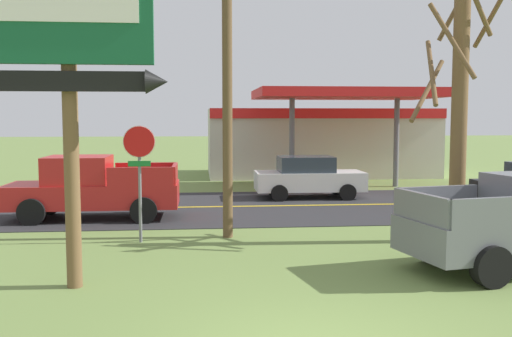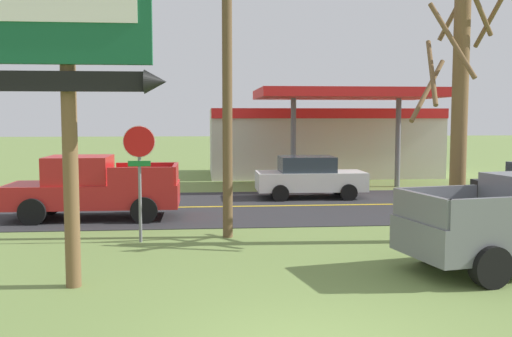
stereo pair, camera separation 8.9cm
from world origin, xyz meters
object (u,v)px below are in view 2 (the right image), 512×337
(stop_sign, at_px, (139,163))
(bare_tree, at_px, (459,108))
(gas_station, at_px, (321,139))
(motel_sign, at_px, (69,41))
(utility_pole, at_px, (227,65))
(car_white_mid_lane, at_px, (309,177))
(pickup_red_on_road, at_px, (92,188))

(stop_sign, bearing_deg, bare_tree, -4.17)
(gas_station, bearing_deg, motel_sign, -113.08)
(utility_pole, height_order, car_white_mid_lane, utility_pole)
(bare_tree, xyz_separation_m, pickup_red_on_road, (-9.83, 4.18, -2.42))
(motel_sign, distance_m, pickup_red_on_road, 8.40)
(car_white_mid_lane, bearing_deg, stop_sign, -127.00)
(utility_pole, distance_m, bare_tree, 5.96)
(motel_sign, xyz_separation_m, bare_tree, (8.76, 3.37, -1.12))
(bare_tree, distance_m, pickup_red_on_road, 10.95)
(stop_sign, relative_size, bare_tree, 0.41)
(motel_sign, bearing_deg, bare_tree, 21.04)
(stop_sign, relative_size, pickup_red_on_road, 0.57)
(car_white_mid_lane, bearing_deg, motel_sign, -119.36)
(utility_pole, height_order, pickup_red_on_road, utility_pole)
(utility_pole, xyz_separation_m, gas_station, (5.78, 16.21, -2.55))
(stop_sign, distance_m, gas_station, 18.48)
(car_white_mid_lane, bearing_deg, bare_tree, -74.49)
(utility_pole, relative_size, pickup_red_on_road, 1.61)
(gas_station, relative_size, car_white_mid_lane, 2.86)
(utility_pole, bearing_deg, gas_station, 70.37)
(motel_sign, distance_m, stop_sign, 4.73)
(pickup_red_on_road, bearing_deg, motel_sign, -81.93)
(stop_sign, bearing_deg, gas_station, 64.31)
(bare_tree, bearing_deg, utility_pole, 169.91)
(gas_station, relative_size, pickup_red_on_road, 2.31)
(bare_tree, bearing_deg, stop_sign, 175.83)
(stop_sign, xyz_separation_m, gas_station, (8.01, 16.65, -0.08))
(bare_tree, bearing_deg, motel_sign, -158.96)
(pickup_red_on_road, bearing_deg, bare_tree, -23.01)
(stop_sign, xyz_separation_m, utility_pole, (2.23, 0.44, 2.47))
(car_white_mid_lane, bearing_deg, gas_station, 75.83)
(motel_sign, relative_size, gas_station, 0.54)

